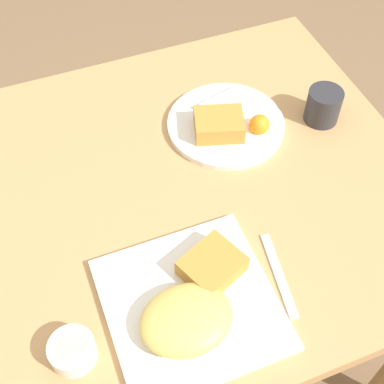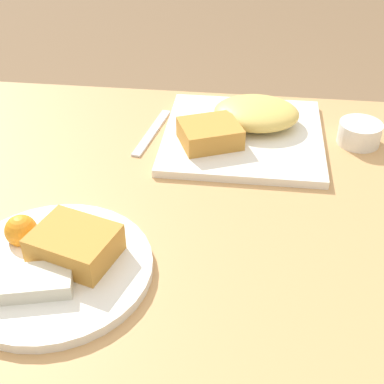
{
  "view_description": "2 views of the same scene",
  "coord_description": "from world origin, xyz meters",
  "px_view_note": "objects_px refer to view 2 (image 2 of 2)",
  "views": [
    {
      "loc": [
        -0.19,
        -0.62,
        1.57
      ],
      "look_at": [
        0.04,
        -0.03,
        0.76
      ],
      "focal_mm": 50.0,
      "sensor_mm": 36.0,
      "label": 1
    },
    {
      "loc": [
        -0.06,
        0.59,
        1.22
      ],
      "look_at": [
        0.01,
        0.01,
        0.79
      ],
      "focal_mm": 50.0,
      "sensor_mm": 36.0,
      "label": 2
    }
  ],
  "objects_px": {
    "plate_square_near": "(244,127)",
    "plate_oval_far": "(54,262)",
    "sauce_ramekin": "(360,133)",
    "butter_knife": "(152,132)"
  },
  "relations": [
    {
      "from": "plate_square_near",
      "to": "plate_oval_far",
      "type": "distance_m",
      "value": 0.44
    },
    {
      "from": "plate_oval_far",
      "to": "sauce_ramekin",
      "type": "relative_size",
      "value": 3.4
    },
    {
      "from": "sauce_ramekin",
      "to": "plate_oval_far",
      "type": "bearing_deg",
      "value": 41.32
    },
    {
      "from": "plate_oval_far",
      "to": "butter_knife",
      "type": "distance_m",
      "value": 0.37
    },
    {
      "from": "sauce_ramekin",
      "to": "butter_knife",
      "type": "xyz_separation_m",
      "value": [
        0.37,
        0.01,
        -0.02
      ]
    },
    {
      "from": "plate_square_near",
      "to": "sauce_ramekin",
      "type": "distance_m",
      "value": 0.2
    },
    {
      "from": "sauce_ramekin",
      "to": "butter_knife",
      "type": "height_order",
      "value": "sauce_ramekin"
    },
    {
      "from": "plate_oval_far",
      "to": "sauce_ramekin",
      "type": "xyz_separation_m",
      "value": [
        -0.43,
        -0.38,
        0.0
      ]
    },
    {
      "from": "plate_square_near",
      "to": "sauce_ramekin",
      "type": "xyz_separation_m",
      "value": [
        -0.2,
        -0.0,
        -0.0
      ]
    },
    {
      "from": "plate_square_near",
      "to": "butter_knife",
      "type": "distance_m",
      "value": 0.17
    }
  ]
}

